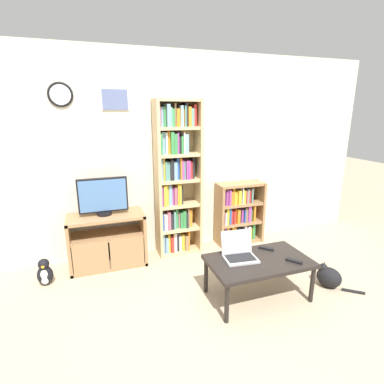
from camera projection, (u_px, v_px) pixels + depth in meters
ground_plane at (226, 318)px, 2.79m from camera, size 18.00×18.00×0.00m
wall_back at (174, 155)px, 3.97m from camera, size 5.83×0.09×2.60m
tv_stand at (108, 240)px, 3.67m from camera, size 0.90×0.43×0.66m
television at (103, 197)px, 3.55m from camera, size 0.57×0.18×0.45m
bookshelf_tall at (176, 179)px, 3.87m from camera, size 0.58×0.32×2.01m
bookshelf_short at (237, 214)px, 4.33m from camera, size 0.68×0.28×0.88m
coffee_table at (259, 263)px, 3.02m from camera, size 1.02×0.59×0.42m
laptop at (239, 252)px, 3.04m from camera, size 0.35×0.31×0.26m
remote_near_laptop at (266, 248)px, 3.23m from camera, size 0.14×0.14×0.02m
remote_far_from_laptop at (294, 261)px, 2.96m from camera, size 0.13×0.15×0.02m
cat at (328, 277)px, 3.27m from camera, size 0.42×0.43×0.26m
penguin_figurine at (45, 273)px, 3.30m from camera, size 0.17×0.15×0.31m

